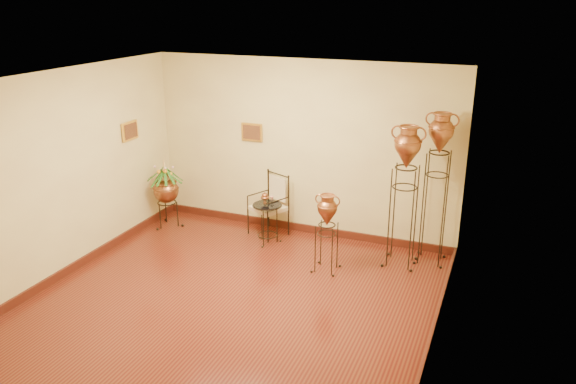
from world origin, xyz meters
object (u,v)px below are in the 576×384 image
at_px(amphora_tall, 436,188).
at_px(amphora_mid, 404,196).
at_px(side_table, 267,223).
at_px(armchair, 268,205).
at_px(planter_urn, 166,188).

height_order(amphora_tall, amphora_mid, amphora_tall).
bearing_deg(amphora_tall, side_table, -172.91).
bearing_deg(armchair, amphora_mid, 17.98).
distance_m(amphora_tall, amphora_mid, 0.47).
distance_m(amphora_tall, armchair, 2.67).
relative_size(amphora_tall, side_table, 2.74).
distance_m(amphora_mid, planter_urn, 3.92).
bearing_deg(side_table, armchair, 111.78).
bearing_deg(armchair, planter_urn, -145.33).
distance_m(amphora_mid, side_table, 2.19).
bearing_deg(planter_urn, amphora_mid, 1.00).
height_order(armchair, side_table, armchair).
bearing_deg(amphora_mid, side_table, -178.26).
xyz_separation_m(amphora_tall, armchair, (-2.59, 0.00, -0.64)).
bearing_deg(side_table, amphora_tall, 7.09).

